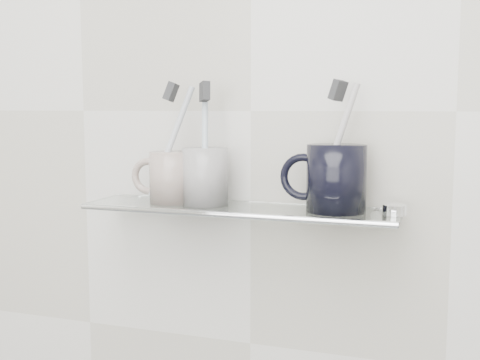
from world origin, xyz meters
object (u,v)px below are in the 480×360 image
at_px(mug_center, 205,176).
at_px(mug_right, 336,178).
at_px(mug_left, 172,177).
at_px(shelf_glass, 239,209).

height_order(mug_center, mug_right, mug_right).
height_order(mug_left, mug_center, mug_center).
xyz_separation_m(mug_left, mug_center, (0.06, 0.00, 0.00)).
height_order(shelf_glass, mug_right, mug_right).
bearing_deg(mug_right, shelf_glass, -165.32).
height_order(shelf_glass, mug_center, mug_center).
distance_m(shelf_glass, mug_left, 0.13).
bearing_deg(mug_left, shelf_glass, 6.83).
xyz_separation_m(shelf_glass, mug_right, (0.15, 0.00, 0.05)).
bearing_deg(mug_center, shelf_glass, -9.87).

